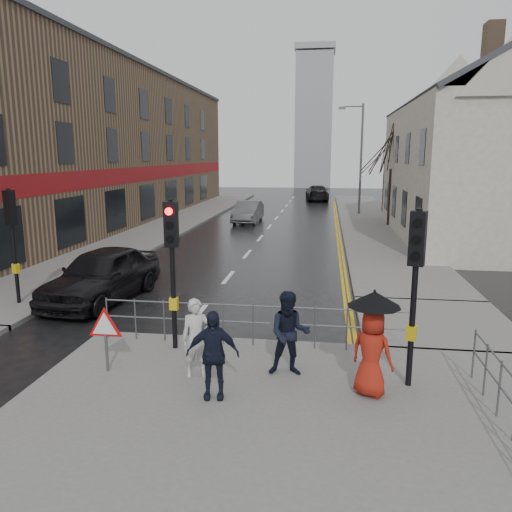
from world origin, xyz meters
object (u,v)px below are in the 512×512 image
(pedestrian_b, at_px, (290,334))
(pedestrian_a, at_px, (196,338))
(car_mid, at_px, (248,212))
(car_parked, at_px, (102,275))
(pedestrian_with_umbrella, at_px, (372,338))
(pedestrian_d, at_px, (213,354))

(pedestrian_b, bearing_deg, pedestrian_a, -174.92)
(pedestrian_a, relative_size, car_mid, 0.36)
(car_parked, relative_size, car_mid, 1.12)
(pedestrian_with_umbrella, distance_m, pedestrian_d, 2.90)
(pedestrian_d, bearing_deg, car_parked, 121.81)
(pedestrian_with_umbrella, xyz_separation_m, car_parked, (-7.74, 5.50, -0.40))
(pedestrian_d, xyz_separation_m, car_parked, (-4.89, 5.99, -0.13))
(pedestrian_b, distance_m, car_parked, 7.86)
(pedestrian_b, relative_size, pedestrian_d, 1.05)
(car_parked, bearing_deg, car_mid, 92.29)
(pedestrian_a, distance_m, car_parked, 6.76)
(pedestrian_a, distance_m, pedestrian_with_umbrella, 3.40)
(pedestrian_with_umbrella, xyz_separation_m, pedestrian_d, (-2.84, -0.49, -0.28))
(pedestrian_d, relative_size, car_mid, 0.38)
(pedestrian_a, xyz_separation_m, pedestrian_with_umbrella, (3.37, -0.34, 0.30))
(pedestrian_b, relative_size, pedestrian_with_umbrella, 0.87)
(pedestrian_a, height_order, car_mid, pedestrian_a)
(pedestrian_a, distance_m, pedestrian_d, 0.98)
(pedestrian_with_umbrella, height_order, pedestrian_d, pedestrian_with_umbrella)
(pedestrian_d, bearing_deg, car_mid, 90.08)
(pedestrian_b, relative_size, car_parked, 0.35)
(pedestrian_a, height_order, car_parked, pedestrian_a)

